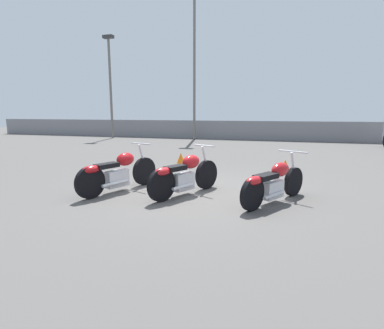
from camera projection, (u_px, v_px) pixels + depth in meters
name	position (u px, v px, depth m)	size (l,w,h in m)	color
ground_plane	(194.00, 192.00, 6.74)	(60.00, 60.00, 0.00)	#514F4C
fence_back	(252.00, 131.00, 19.13)	(40.00, 0.04, 1.22)	gray
light_pole_left	(194.00, 56.00, 18.83)	(0.70, 0.35, 9.08)	slate
light_pole_right	(110.00, 78.00, 20.05)	(0.70, 0.35, 6.74)	slate
motorcycle_slot_0	(118.00, 172.00, 6.70)	(1.01, 2.09, 1.05)	black
motorcycle_slot_1	(184.00, 175.00, 6.41)	(1.04, 1.89, 1.04)	black
motorcycle_slot_2	(274.00, 183.00, 5.85)	(1.18, 1.84, 0.98)	black
traffic_cone_near	(181.00, 158.00, 10.53)	(0.30, 0.30, 0.36)	orange
traffic_cone_far	(285.00, 166.00, 9.04)	(0.35, 0.35, 0.36)	orange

